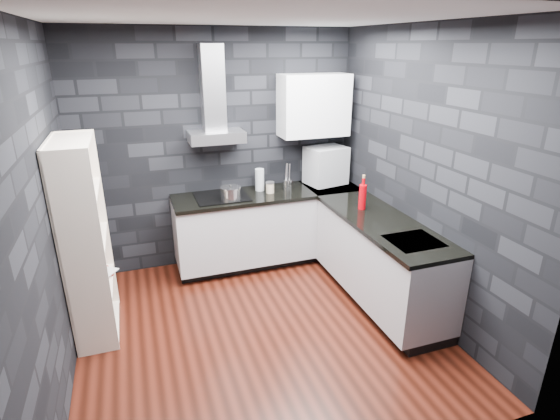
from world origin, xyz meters
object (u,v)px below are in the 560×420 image
pot (231,194)px  fruit_bowl (85,239)px  glass_vase (260,180)px  appliance_garage (326,165)px  utensil_crock (287,185)px  storage_jar (270,188)px  red_bottle (362,197)px  bookshelf (86,241)px

pot → fruit_bowl: bearing=-154.8°
glass_vase → appliance_garage: size_ratio=0.56×
utensil_crock → fruit_bowl: utensil_crock is taller
glass_vase → storage_jar: 0.17m
utensil_crock → red_bottle: red_bottle is taller
storage_jar → appliance_garage: (0.76, 0.13, 0.17)m
pot → fruit_bowl: size_ratio=0.97×
appliance_garage → red_bottle: 0.96m
utensil_crock → red_bottle: (0.52, -0.85, 0.07)m
glass_vase → fruit_bowl: (-1.85, -0.92, -0.09)m
appliance_garage → storage_jar: bearing=178.7°
bookshelf → fruit_bowl: 0.06m
bookshelf → fruit_bowl: bearing=-91.5°
pot → utensil_crock: 0.73m
pot → bookshelf: bearing=-156.4°
pot → fruit_bowl: pot is taller
glass_vase → appliance_garage: 0.85m
glass_vase → fruit_bowl: 2.06m
storage_jar → utensil_crock: utensil_crock is taller
bookshelf → fruit_bowl: (0.00, -0.05, 0.04)m
fruit_bowl → pot: bearing=25.2°
appliance_garage → bookshelf: (-2.69, -0.87, -0.22)m
pot → utensil_crock: bearing=11.5°
pot → red_bottle: bearing=-29.9°
appliance_garage → fruit_bowl: 2.85m
glass_vase → utensil_crock: 0.33m
utensil_crock → appliance_garage: size_ratio=0.26×
storage_jar → appliance_garage: appliance_garage is taller
pot → glass_vase: (0.40, 0.24, 0.05)m
pot → bookshelf: (-1.44, -0.63, -0.08)m
red_bottle → pot: bearing=150.1°
pot → utensil_crock: (0.72, 0.15, -0.02)m
appliance_garage → fruit_bowl: bearing=-172.4°
pot → fruit_bowl: 1.59m
red_bottle → fruit_bowl: size_ratio=1.17×
storage_jar → bookshelf: size_ratio=0.06×
red_bottle → fruit_bowl: 2.68m
storage_jar → red_bottle: bearing=-47.7°
glass_vase → appliance_garage: appliance_garage is taller
pot → appliance_garage: size_ratio=0.47×
glass_vase → bookshelf: bookshelf is taller
storage_jar → appliance_garage: bearing=10.0°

